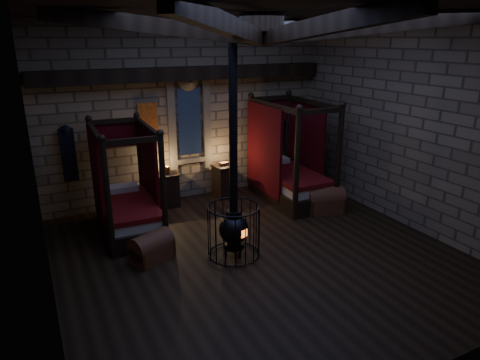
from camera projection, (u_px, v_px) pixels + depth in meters
name	position (u px, v px, depth m)	size (l,w,h in m)	color
room	(258.00, 43.00, 6.85)	(7.02, 7.02, 4.29)	black
bed_left	(128.00, 206.00, 8.80)	(1.19, 2.14, 2.19)	black
bed_right	(288.00, 175.00, 10.56)	(1.28, 2.35, 2.42)	black
trunk_left	(152.00, 248.00, 7.69)	(0.86, 0.72, 0.54)	brown
trunk_right	(324.00, 201.00, 9.82)	(0.95, 0.73, 0.62)	brown
nightstand_left	(169.00, 189.00, 10.14)	(0.56, 0.54, 0.99)	black
nightstand_right	(224.00, 181.00, 10.71)	(0.57, 0.55, 0.90)	black
stove	(234.00, 226.00, 7.73)	(0.96, 0.96, 4.05)	black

